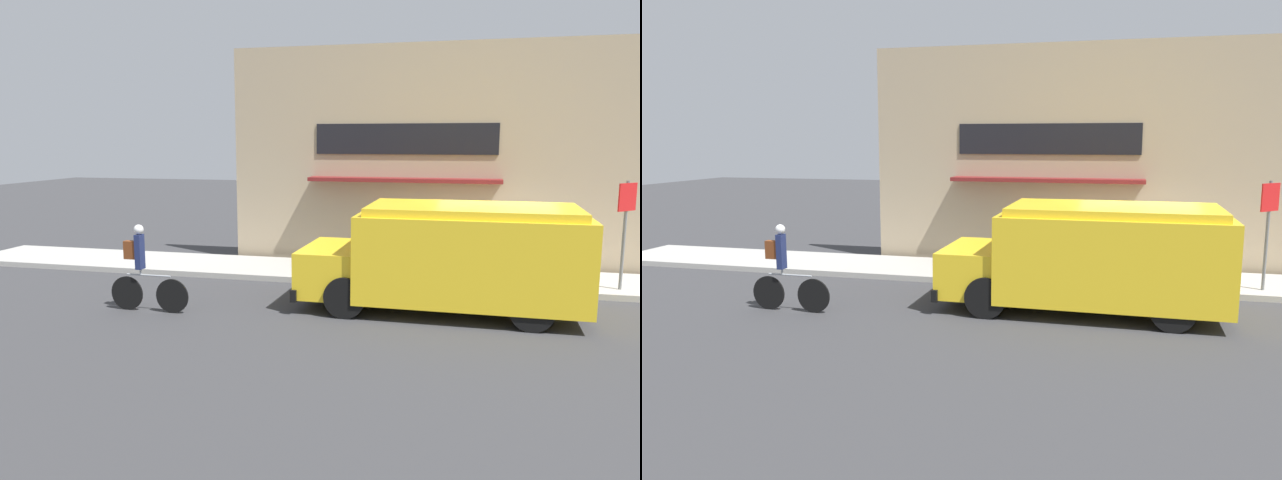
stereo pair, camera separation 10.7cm
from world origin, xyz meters
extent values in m
plane|color=#38383A|center=(0.00, 0.00, 0.00)|extent=(70.00, 70.00, 0.00)
cube|color=#ADAAA3|center=(0.00, 1.18, 0.07)|extent=(28.00, 2.36, 0.14)
cube|color=tan|center=(0.00, 2.64, 2.92)|extent=(13.97, 0.18, 5.84)
cube|color=black|center=(-2.28, 2.53, 3.40)|extent=(4.74, 0.05, 0.80)
cube|color=maroon|center=(-2.28, 2.25, 2.35)|extent=(4.98, 0.59, 0.10)
cube|color=yellow|center=(-0.50, -1.55, 1.12)|extent=(4.35, 2.44, 1.68)
cube|color=yellow|center=(-3.26, -1.52, 0.74)|extent=(1.21, 2.21, 0.93)
cube|color=yellow|center=(-0.50, -1.55, 2.04)|extent=(4.01, 2.25, 0.16)
cube|color=black|center=(-3.81, -1.52, 0.38)|extent=(0.15, 2.35, 0.24)
cube|color=red|center=(-1.67, -0.09, 1.21)|extent=(0.03, 0.44, 0.44)
cylinder|color=black|center=(-2.79, -0.49, 0.40)|extent=(0.81, 0.27, 0.81)
cylinder|color=black|center=(-2.81, -2.56, 0.40)|extent=(0.81, 0.27, 0.81)
cylinder|color=black|center=(0.63, -0.53, 0.40)|extent=(0.81, 0.27, 0.81)
cylinder|color=black|center=(0.60, -2.60, 0.40)|extent=(0.81, 0.27, 0.81)
cylinder|color=black|center=(-6.19, -3.06, 0.34)|extent=(0.68, 0.04, 0.68)
cylinder|color=black|center=(-7.18, -3.06, 0.34)|extent=(0.68, 0.04, 0.68)
cylinder|color=#999EA3|center=(-6.68, -3.06, 0.73)|extent=(0.94, 0.04, 0.04)
cylinder|color=#999EA3|center=(-6.86, -3.06, 0.79)|extent=(0.04, 0.04, 0.12)
cube|color=navy|center=(-6.86, -3.06, 1.20)|extent=(0.12, 0.20, 0.69)
sphere|color=white|center=(-6.86, -3.06, 1.65)|extent=(0.19, 0.19, 0.19)
cube|color=brown|center=(-7.05, -3.06, 1.23)|extent=(0.26, 0.14, 0.36)
cylinder|color=slate|center=(2.71, 0.56, 1.33)|extent=(0.07, 0.07, 2.39)
cube|color=red|center=(2.71, 0.51, 2.17)|extent=(0.45, 0.45, 0.60)
cylinder|color=#2D5138|center=(-3.69, 1.08, 0.49)|extent=(0.59, 0.59, 0.70)
cylinder|color=black|center=(-3.69, 1.08, 0.86)|extent=(0.60, 0.60, 0.04)
camera|label=1|loc=(-0.50, -13.96, 3.41)|focal=35.00mm
camera|label=2|loc=(-0.40, -13.93, 3.41)|focal=35.00mm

